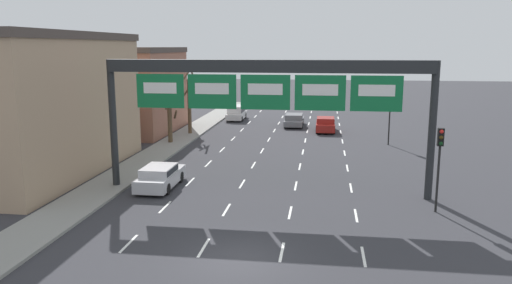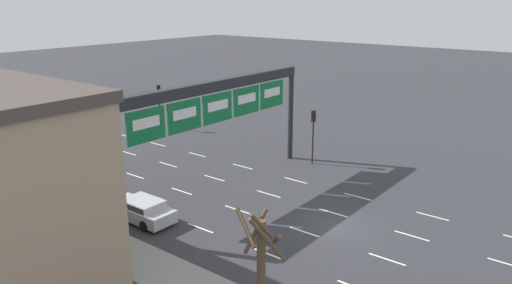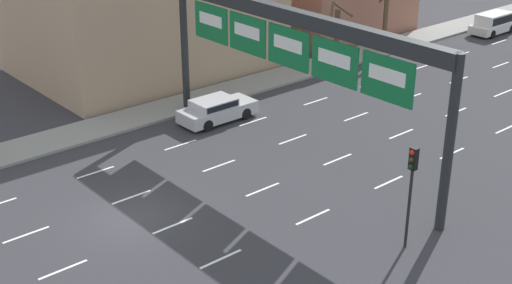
# 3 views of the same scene
# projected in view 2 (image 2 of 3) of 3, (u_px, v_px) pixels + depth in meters

# --- Properties ---
(ground_plane) EXTENTS (220.00, 220.00, 0.00)m
(ground_plane) POSITION_uv_depth(u_px,v_px,m) (334.00, 227.00, 28.99)
(ground_plane) COLOR #333338
(lane_dashes) EXTENTS (10.02, 67.00, 0.01)m
(lane_dashes) POSITION_uv_depth(u_px,v_px,m) (174.00, 177.00, 37.00)
(lane_dashes) COLOR white
(lane_dashes) RESTS_ON ground_plane
(sign_gantry) EXTENTS (18.52, 0.70, 7.60)m
(sign_gantry) POSITION_uv_depth(u_px,v_px,m) (214.00, 101.00, 32.74)
(sign_gantry) COLOR #232628
(sign_gantry) RESTS_ON ground_plane
(car_grey) EXTENTS (1.96, 4.62, 1.32)m
(car_grey) POSITION_uv_depth(u_px,v_px,m) (31.00, 125.00, 49.10)
(car_grey) COLOR slate
(car_grey) RESTS_ON ground_plane
(car_red) EXTENTS (1.87, 4.17, 1.45)m
(car_red) POSITION_uv_depth(u_px,v_px,m) (79.00, 123.00, 49.75)
(car_red) COLOR maroon
(car_red) RESTS_ON ground_plane
(car_silver) EXTENTS (1.88, 4.55, 1.37)m
(car_silver) POSITION_uv_depth(u_px,v_px,m) (141.00, 209.00, 29.61)
(car_silver) COLOR #B7B7BC
(car_silver) RESTS_ON ground_plane
(traffic_light_near_gantry) EXTENTS (0.30, 0.35, 4.47)m
(traffic_light_near_gantry) POSITION_uv_depth(u_px,v_px,m) (159.00, 98.00, 49.54)
(traffic_light_near_gantry) COLOR black
(traffic_light_near_gantry) RESTS_ON ground_plane
(traffic_light_mid_block) EXTENTS (0.30, 0.35, 4.34)m
(traffic_light_mid_block) POSITION_uv_depth(u_px,v_px,m) (314.00, 126.00, 39.15)
(traffic_light_mid_block) COLOR black
(traffic_light_mid_block) RESTS_ON ground_plane
(tree_bare_third) EXTENTS (1.95, 2.04, 5.03)m
(tree_bare_third) POSITION_uv_depth(u_px,v_px,m) (261.00, 262.00, 19.43)
(tree_bare_third) COLOR brown
(tree_bare_third) RESTS_ON sidewalk_left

